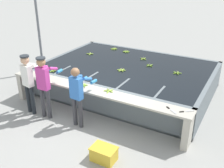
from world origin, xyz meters
TOP-DOWN VIEW (x-y plane):
  - ground_plane at (0.00, 0.00)m, footprint 80.00×80.00m
  - wash_tank at (-0.00, 2.32)m, footprint 5.34×3.77m
  - work_ledge at (0.00, 0.23)m, footprint 5.34×0.45m
  - worker_0 at (-1.70, -0.35)m, footprint 0.48×0.75m
  - worker_1 at (-1.15, -0.33)m, footprint 0.43×0.73m
  - worker_2 at (-0.13, -0.26)m, footprint 0.45×0.73m
  - banana_bunch_floating_0 at (0.20, 3.15)m, footprint 0.28×0.28m
  - banana_bunch_floating_1 at (-1.83, 0.72)m, footprint 0.28×0.28m
  - banana_bunch_floating_2 at (1.62, 2.43)m, footprint 0.28×0.27m
  - banana_bunch_floating_3 at (-0.70, 3.61)m, footprint 0.28×0.28m
  - banana_bunch_floating_4 at (-1.27, 3.70)m, footprint 0.28×0.28m
  - banana_bunch_floating_5 at (-1.74, 2.71)m, footprint 0.27×0.27m
  - banana_bunch_floating_6 at (0.65, 2.63)m, footprint 0.26×0.26m
  - banana_bunch_floating_7 at (0.04, 1.81)m, footprint 0.28×0.28m
  - banana_bunch_ledge_0 at (0.44, 0.33)m, footprint 0.27×0.27m
  - banana_bunch_ledge_1 at (-0.35, 0.29)m, footprint 0.26×0.28m
  - knife_0 at (2.12, 0.20)m, footprint 0.30×0.23m
  - knife_1 at (2.44, 0.26)m, footprint 0.29×0.25m
  - crate at (1.15, -1.12)m, footprint 0.55×0.39m
  - support_post_left at (-3.62, 2.15)m, footprint 0.09×0.09m

SIDE VIEW (x-z plane):
  - ground_plane at x=0.00m, z-range 0.00..0.00m
  - crate at x=1.15m, z-range 0.00..0.33m
  - wash_tank at x=0.00m, z-range -0.01..0.87m
  - work_ledge at x=0.00m, z-range 0.21..1.08m
  - knife_0 at x=2.12m, z-range 0.88..0.90m
  - knife_1 at x=2.44m, z-range 0.88..0.90m
  - banana_bunch_floating_1 at x=-1.83m, z-range 0.86..0.93m
  - banana_bunch_floating_3 at x=-0.70m, z-range 0.86..0.93m
  - banana_bunch_floating_4 at x=-1.27m, z-range 0.86..0.93m
  - banana_bunch_floating_7 at x=0.04m, z-range 0.86..0.93m
  - banana_bunch_floating_2 at x=1.62m, z-range 0.86..0.93m
  - banana_bunch_floating_0 at x=0.20m, z-range 0.86..0.93m
  - banana_bunch_floating_5 at x=-1.74m, z-range 0.86..0.93m
  - banana_bunch_floating_6 at x=0.65m, z-range 0.86..0.93m
  - banana_bunch_ledge_1 at x=-0.35m, z-range 0.86..0.94m
  - banana_bunch_ledge_0 at x=0.44m, z-range 0.86..0.94m
  - worker_2 at x=-0.13m, z-range 0.16..1.79m
  - worker_0 at x=-1.70m, z-range 0.19..1.91m
  - worker_1 at x=-1.15m, z-range 0.20..1.95m
  - support_post_left at x=-3.62m, z-range 0.00..3.20m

